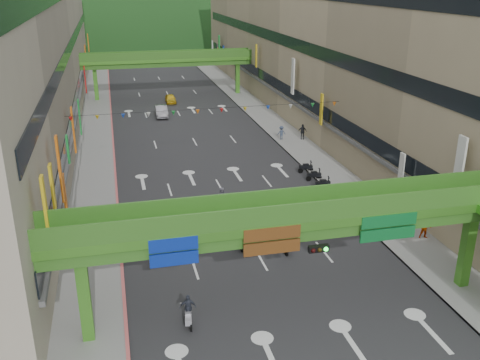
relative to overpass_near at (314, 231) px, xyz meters
The scene contains 22 objects.
road_slab 44.93m from the overpass_near, 91.20° to the left, with size 18.00×140.00×0.02m, color #28282B.
sidewalk_left 46.47m from the overpass_near, 104.97° to the left, with size 4.00×140.00×0.15m, color gray.
sidewalk_right 46.03m from the overpass_near, 77.29° to the left, with size 4.00×140.00×0.15m, color gray.
curb_left 46.02m from the overpass_near, 102.67° to the left, with size 0.20×140.00×0.18m, color #CC5959.
curb_right 45.65m from the overpass_near, 79.63° to the left, with size 0.20×140.00×0.18m, color gray.
building_row_left 49.02m from the overpass_near, 114.00° to the left, with size 12.80×95.00×19.00m.
building_row_right 48.30m from the overpass_near, 68.03° to the left, with size 12.80×95.00×19.00m.
overpass_near is the anchor object (origin of this frame).
overpass_far 59.63m from the overpass_near, 90.90° to the left, with size 28.00×2.20×7.10m.
hill_left 155.52m from the overpass_near, 95.88° to the left, with size 168.00×140.00×112.00m, color #1C4419.
hill_right 176.35m from the overpass_near, 82.15° to the left, with size 208.00×176.00×128.00m, color #1C4419.
bunting_string 24.65m from the overpass_near, 92.17° to the left, with size 26.00×0.36×0.47m.
scooter_rider_near 9.77m from the overpass_near, 102.72° to the left, with size 0.60×1.60×2.00m.
scooter_rider_mid 8.42m from the overpass_near, 82.69° to the left, with size 0.96×1.60×2.17m.
scooter_rider_left 7.99m from the overpass_near, behind, with size 0.94×1.60×1.89m.
scooter_rider_far 15.80m from the overpass_near, 96.85° to the left, with size 0.91×1.58×2.00m.
parked_scooter_row 20.82m from the overpass_near, 67.17° to the left, with size 1.60×7.21×1.08m.
car_silver 47.68m from the overpass_near, 94.11° to the left, with size 1.56×4.47×1.47m, color #A19EA6.
car_yellow 55.62m from the overpass_near, 91.27° to the left, with size 1.49×3.71×1.26m, color yellow.
pedestrian_red 13.79m from the overpass_near, 30.49° to the left, with size 0.80×0.62×1.64m, color #C93E04.
pedestrian_dark 34.57m from the overpass_near, 70.82° to the left, with size 1.02×0.43×1.74m, color black.
pedestrian_blue 34.30m from the overpass_near, 74.89° to the left, with size 0.73×0.47×1.57m, color #34425A.
Camera 1 is at (-8.80, -18.26, 17.76)m, focal length 40.00 mm.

